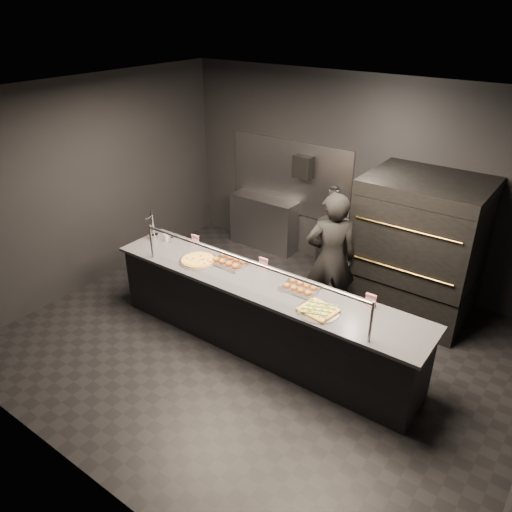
# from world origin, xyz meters

# --- Properties ---
(room) EXTENTS (6.04, 6.00, 3.00)m
(room) POSITION_xyz_m (-0.02, 0.05, 1.50)
(room) COLOR black
(room) RESTS_ON ground
(service_counter) EXTENTS (4.10, 0.78, 1.37)m
(service_counter) POSITION_xyz_m (0.00, -0.00, 0.46)
(service_counter) COLOR black
(service_counter) RESTS_ON ground
(pizza_oven) EXTENTS (1.50, 1.23, 1.91)m
(pizza_oven) POSITION_xyz_m (1.20, 1.90, 0.97)
(pizza_oven) COLOR black
(pizza_oven) RESTS_ON ground
(prep_shelf) EXTENTS (1.20, 0.35, 0.90)m
(prep_shelf) POSITION_xyz_m (-1.60, 2.32, 0.45)
(prep_shelf) COLOR #99999E
(prep_shelf) RESTS_ON ground
(towel_dispenser) EXTENTS (0.30, 0.20, 0.35)m
(towel_dispenser) POSITION_xyz_m (-0.90, 2.39, 1.55)
(towel_dispenser) COLOR black
(towel_dispenser) RESTS_ON room
(fire_extinguisher) EXTENTS (0.14, 0.14, 0.51)m
(fire_extinguisher) POSITION_xyz_m (-0.35, 2.40, 1.06)
(fire_extinguisher) COLOR #B2B2B7
(fire_extinguisher) RESTS_ON room
(beer_tap) EXTENTS (0.13, 0.18, 0.48)m
(beer_tap) POSITION_xyz_m (-1.89, 0.09, 1.06)
(beer_tap) COLOR silver
(beer_tap) RESTS_ON service_counter
(round_pizza) EXTENTS (0.49, 0.49, 0.03)m
(round_pizza) POSITION_xyz_m (-0.95, -0.04, 0.94)
(round_pizza) COLOR silver
(round_pizza) RESTS_ON service_counter
(slider_tray_a) EXTENTS (0.50, 0.39, 0.07)m
(slider_tray_a) POSITION_xyz_m (-0.60, 0.15, 0.95)
(slider_tray_a) COLOR silver
(slider_tray_a) RESTS_ON service_counter
(slider_tray_b) EXTENTS (0.46, 0.37, 0.07)m
(slider_tray_b) POSITION_xyz_m (0.45, 0.13, 0.95)
(slider_tray_b) COLOR silver
(slider_tray_b) RESTS_ON service_counter
(square_pizza) EXTENTS (0.46, 0.46, 0.05)m
(square_pizza) POSITION_xyz_m (0.85, -0.15, 0.94)
(square_pizza) COLOR silver
(square_pizza) RESTS_ON service_counter
(condiment_jar) EXTENTS (0.17, 0.07, 0.11)m
(condiment_jar) POSITION_xyz_m (-1.67, 0.14, 0.97)
(condiment_jar) COLOR silver
(condiment_jar) RESTS_ON service_counter
(tent_cards) EXTENTS (2.66, 0.04, 0.15)m
(tent_cards) POSITION_xyz_m (-0.07, 0.28, 1.00)
(tent_cards) COLOR white
(tent_cards) RESTS_ON service_counter
(trash_bin) EXTENTS (0.52, 0.52, 0.86)m
(trash_bin) POSITION_xyz_m (-0.20, 2.20, 0.43)
(trash_bin) COLOR black
(trash_bin) RESTS_ON ground
(worker) EXTENTS (0.79, 0.74, 1.81)m
(worker) POSITION_xyz_m (0.37, 1.02, 0.90)
(worker) COLOR black
(worker) RESTS_ON ground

